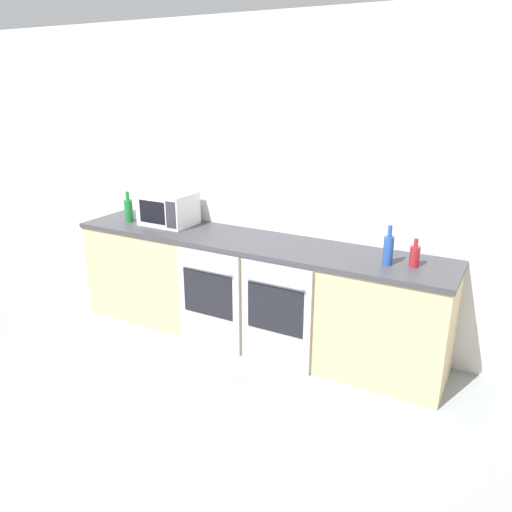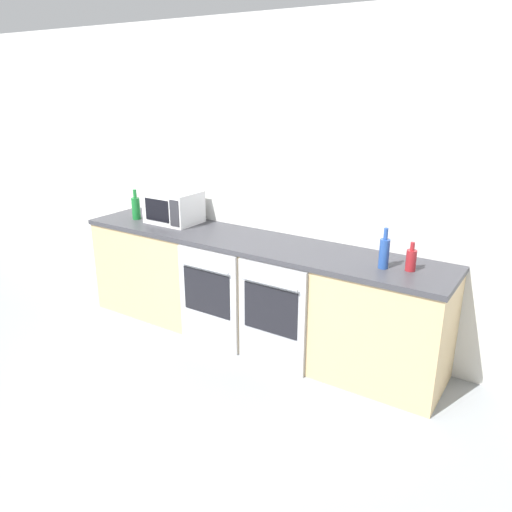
# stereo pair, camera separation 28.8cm
# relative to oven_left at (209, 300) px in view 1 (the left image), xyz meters

# --- Properties ---
(ground_plane) EXTENTS (16.00, 16.00, 0.00)m
(ground_plane) POSITION_rel_oven_left_xyz_m (0.21, -1.62, -0.43)
(ground_plane) COLOR gray
(wall_back) EXTENTS (10.00, 0.06, 2.60)m
(wall_back) POSITION_rel_oven_left_xyz_m (0.21, 0.65, 0.87)
(wall_back) COLOR silver
(wall_back) RESTS_ON ground_plane
(counter_back) EXTENTS (3.22, 0.63, 0.88)m
(counter_back) POSITION_rel_oven_left_xyz_m (0.21, 0.32, 0.02)
(counter_back) COLOR tan
(counter_back) RESTS_ON ground_plane
(oven_left) EXTENTS (0.57, 0.06, 0.84)m
(oven_left) POSITION_rel_oven_left_xyz_m (0.00, 0.00, 0.00)
(oven_left) COLOR #B7BABF
(oven_left) RESTS_ON ground_plane
(oven_right) EXTENTS (0.57, 0.06, 0.84)m
(oven_right) POSITION_rel_oven_left_xyz_m (0.60, 0.00, 0.00)
(oven_right) COLOR #A8AAAF
(oven_right) RESTS_ON ground_plane
(microwave) EXTENTS (0.45, 0.35, 0.29)m
(microwave) POSITION_rel_oven_left_xyz_m (-0.67, 0.38, 0.60)
(microwave) COLOR silver
(microwave) RESTS_ON counter_back
(bottle_blue) EXTENTS (0.07, 0.07, 0.28)m
(bottle_blue) POSITION_rel_oven_left_xyz_m (1.33, 0.27, 0.57)
(bottle_blue) COLOR #234793
(bottle_blue) RESTS_ON counter_back
(bottle_red) EXTENTS (0.07, 0.07, 0.20)m
(bottle_red) POSITION_rel_oven_left_xyz_m (1.50, 0.32, 0.53)
(bottle_red) COLOR maroon
(bottle_red) RESTS_ON counter_back
(bottle_green) EXTENTS (0.08, 0.08, 0.28)m
(bottle_green) POSITION_rel_oven_left_xyz_m (-1.04, 0.28, 0.57)
(bottle_green) COLOR #19722D
(bottle_green) RESTS_ON counter_back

